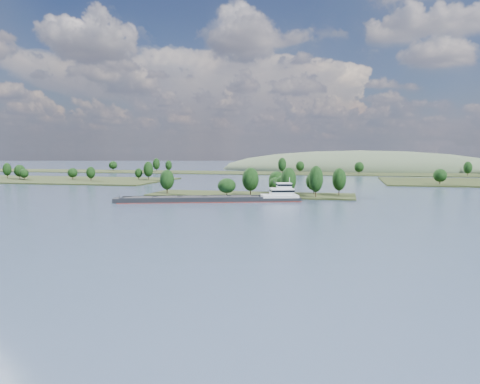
# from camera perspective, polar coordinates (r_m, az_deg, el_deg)

# --- Properties ---
(ground) EXTENTS (1800.00, 1800.00, 0.00)m
(ground) POSITION_cam_1_polar(r_m,az_deg,el_deg) (171.50, -2.67, -2.25)
(ground) COLOR #344259
(ground) RESTS_ON ground
(tree_island) EXTENTS (100.00, 31.35, 15.65)m
(tree_island) POSITION_cam_1_polar(r_m,az_deg,el_deg) (226.68, 2.87, 0.64)
(tree_island) COLOR black
(tree_island) RESTS_ON ground
(back_shoreline) EXTENTS (900.00, 60.00, 16.05)m
(back_shoreline) POSITION_cam_1_polar(r_m,az_deg,el_deg) (445.56, 8.08, 2.31)
(back_shoreline) COLOR black
(back_shoreline) RESTS_ON ground
(hill_west) EXTENTS (320.00, 160.00, 44.00)m
(hill_west) POSITION_cam_1_polar(r_m,az_deg,el_deg) (544.44, 14.43, 2.62)
(hill_west) COLOR #3C4B33
(hill_west) RESTS_ON ground
(cargo_barge) EXTENTS (78.64, 33.43, 10.77)m
(cargo_barge) POSITION_cam_1_polar(r_m,az_deg,el_deg) (201.44, -2.25, -0.76)
(cargo_barge) COLOR black
(cargo_barge) RESTS_ON ground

